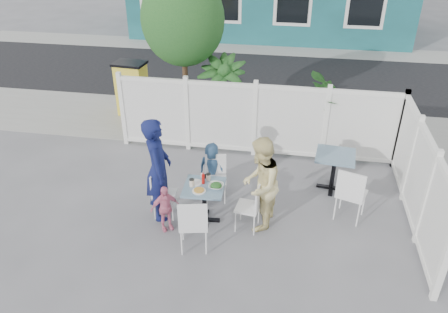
% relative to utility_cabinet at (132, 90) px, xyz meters
% --- Properties ---
extents(ground, '(80.00, 80.00, 0.00)m').
position_rel_utility_cabinet_xyz_m(ground, '(3.20, -4.00, -0.66)').
color(ground, slate).
extents(near_sidewalk, '(24.00, 2.60, 0.01)m').
position_rel_utility_cabinet_xyz_m(near_sidewalk, '(3.20, -0.20, -0.65)').
color(near_sidewalk, gray).
rests_on(near_sidewalk, ground).
extents(street, '(24.00, 5.00, 0.01)m').
position_rel_utility_cabinet_xyz_m(street, '(3.20, 3.50, -0.65)').
color(street, black).
rests_on(street, ground).
extents(far_sidewalk, '(24.00, 1.60, 0.01)m').
position_rel_utility_cabinet_xyz_m(far_sidewalk, '(3.20, 6.60, -0.65)').
color(far_sidewalk, gray).
rests_on(far_sidewalk, ground).
extents(fence_back, '(5.86, 0.08, 1.60)m').
position_rel_utility_cabinet_xyz_m(fence_back, '(3.30, -1.60, 0.13)').
color(fence_back, white).
rests_on(fence_back, ground).
extents(fence_right, '(0.08, 3.66, 1.60)m').
position_rel_utility_cabinet_xyz_m(fence_right, '(6.20, -3.40, 0.13)').
color(fence_right, white).
rests_on(fence_right, ground).
extents(tree, '(1.80, 1.62, 3.59)m').
position_rel_utility_cabinet_xyz_m(tree, '(1.60, -0.70, 1.94)').
color(tree, '#382316').
rests_on(tree, ground).
extents(utility_cabinet, '(0.75, 0.57, 1.31)m').
position_rel_utility_cabinet_xyz_m(utility_cabinet, '(0.00, 0.00, 0.00)').
color(utility_cabinet, yellow).
rests_on(utility_cabinet, ground).
extents(potted_shrub_a, '(1.11, 1.11, 1.91)m').
position_rel_utility_cabinet_xyz_m(potted_shrub_a, '(2.46, -0.90, 0.30)').
color(potted_shrub_a, '#18481C').
rests_on(potted_shrub_a, ground).
extents(potted_shrub_b, '(1.42, 1.61, 1.69)m').
position_rel_utility_cabinet_xyz_m(potted_shrub_b, '(5.04, -1.00, 0.19)').
color(potted_shrub_b, '#18481C').
rests_on(potted_shrub_b, ground).
extents(main_table, '(0.69, 0.69, 0.70)m').
position_rel_utility_cabinet_xyz_m(main_table, '(2.75, -4.05, -0.11)').
color(main_table, '#476982').
rests_on(main_table, ground).
extents(spare_table, '(0.77, 0.77, 0.74)m').
position_rel_utility_cabinet_xyz_m(spare_table, '(4.92, -2.67, -0.08)').
color(spare_table, '#476982').
rests_on(spare_table, ground).
extents(chair_left, '(0.39, 0.41, 0.85)m').
position_rel_utility_cabinet_xyz_m(chair_left, '(1.97, -4.00, -0.16)').
color(chair_left, white).
rests_on(chair_left, ground).
extents(chair_right, '(0.42, 0.43, 0.85)m').
position_rel_utility_cabinet_xyz_m(chair_right, '(3.56, -4.12, -0.16)').
color(chair_right, white).
rests_on(chair_right, ground).
extents(chair_back, '(0.44, 0.43, 0.84)m').
position_rel_utility_cabinet_xyz_m(chair_back, '(2.80, -3.32, -0.17)').
color(chair_back, white).
rests_on(chair_back, ground).
extents(chair_near, '(0.51, 0.50, 0.96)m').
position_rel_utility_cabinet_xyz_m(chair_near, '(2.75, -4.82, -0.10)').
color(chair_near, white).
rests_on(chair_near, ground).
extents(chair_spare, '(0.57, 0.56, 1.00)m').
position_rel_utility_cabinet_xyz_m(chair_spare, '(5.14, -3.61, -0.07)').
color(chair_spare, white).
rests_on(chair_spare, ground).
extents(man, '(0.60, 0.76, 1.82)m').
position_rel_utility_cabinet_xyz_m(man, '(1.97, -4.00, 0.26)').
color(man, '#101749').
rests_on(man, ground).
extents(woman, '(0.70, 0.85, 1.62)m').
position_rel_utility_cabinet_xyz_m(woman, '(3.66, -4.01, 0.15)').
color(woman, gold).
rests_on(woman, ground).
extents(boy, '(0.54, 0.40, 1.01)m').
position_rel_utility_cabinet_xyz_m(boy, '(2.70, -3.17, -0.15)').
color(boy, navy).
rests_on(boy, ground).
extents(toddler, '(0.52, 0.44, 0.83)m').
position_rel_utility_cabinet_xyz_m(toddler, '(2.16, -4.38, -0.24)').
color(toddler, pink).
rests_on(toddler, ground).
extents(plate_main, '(0.22, 0.22, 0.01)m').
position_rel_utility_cabinet_xyz_m(plate_main, '(2.70, -4.21, 0.05)').
color(plate_main, white).
rests_on(plate_main, main_table).
extents(plate_side, '(0.21, 0.21, 0.01)m').
position_rel_utility_cabinet_xyz_m(plate_side, '(2.59, -3.98, 0.05)').
color(plate_side, white).
rests_on(plate_side, main_table).
extents(salad_bowl, '(0.25, 0.25, 0.06)m').
position_rel_utility_cabinet_xyz_m(salad_bowl, '(2.95, -4.06, 0.07)').
color(salad_bowl, white).
rests_on(salad_bowl, main_table).
extents(coffee_cup_a, '(0.08, 0.08, 0.12)m').
position_rel_utility_cabinet_xyz_m(coffee_cup_a, '(2.55, -4.08, 0.10)').
color(coffee_cup_a, beige).
rests_on(coffee_cup_a, main_table).
extents(coffee_cup_b, '(0.08, 0.08, 0.12)m').
position_rel_utility_cabinet_xyz_m(coffee_cup_b, '(2.78, -3.86, 0.10)').
color(coffee_cup_b, beige).
rests_on(coffee_cup_b, main_table).
extents(ketchup_bottle, '(0.05, 0.05, 0.17)m').
position_rel_utility_cabinet_xyz_m(ketchup_bottle, '(2.72, -3.97, 0.13)').
color(ketchup_bottle, '#AC100C').
rests_on(ketchup_bottle, main_table).
extents(salt_shaker, '(0.03, 0.03, 0.08)m').
position_rel_utility_cabinet_xyz_m(salt_shaker, '(2.65, -3.78, 0.08)').
color(salt_shaker, white).
rests_on(salt_shaker, main_table).
extents(pepper_shaker, '(0.03, 0.03, 0.08)m').
position_rel_utility_cabinet_xyz_m(pepper_shaker, '(2.72, -3.80, 0.08)').
color(pepper_shaker, black).
rests_on(pepper_shaker, main_table).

